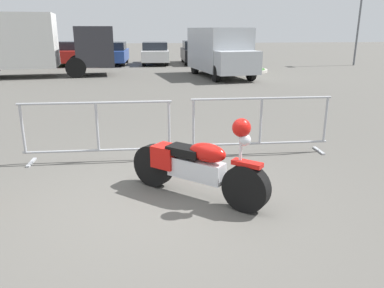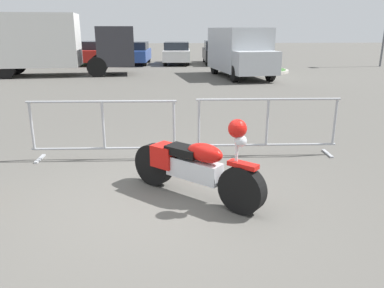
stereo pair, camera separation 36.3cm
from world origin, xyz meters
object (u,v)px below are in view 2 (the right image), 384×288
Objects in this scene: parked_car_blue at (135,53)px; pedestrian at (268,51)px; motorcycle at (194,166)px; parked_car_green at (53,53)px; crowd_barrier_far at (267,126)px; parked_car_red at (94,53)px; crowd_barrier_near at (104,129)px; parked_car_black at (217,52)px; parked_car_white at (177,53)px; delivery_van at (240,51)px; parked_car_maroon at (10,53)px; box_truck at (45,42)px.

pedestrian is (8.47, -1.81, 0.19)m from parked_car_blue.
parked_car_green is at bearing 151.53° from motorcycle.
parked_car_red is (-6.44, 19.43, 0.19)m from crowd_barrier_far.
parked_car_blue is 2.57× the size of pedestrian.
parked_car_black is at bearing 76.16° from crowd_barrier_near.
motorcycle is 21.07m from parked_car_black.
pedestrian is (5.74, -1.77, 0.20)m from parked_car_white.
delivery_van reaches higher than parked_car_green.
parked_car_red is 1.04× the size of parked_car_white.
parked_car_maroon reaches higher than parked_car_blue.
box_truck reaches higher than parked_car_black.
crowd_barrier_near is at bearing -159.32° from parked_car_green.
delivery_van is 11.20m from parked_car_red.
parked_car_maroon is at bearing 90.18° from parked_car_blue.
parked_car_maroon is 1.05× the size of parked_car_white.
parked_car_maroon reaches higher than crowd_barrier_near.
crowd_barrier_far is (2.94, 0.00, 0.00)m from crowd_barrier_near.
delivery_van is at bearing 117.98° from motorcycle.
crowd_barrier_near is at bearing -75.46° from box_truck.
crowd_barrier_far is at bearing -151.86° from parked_car_green.
crowd_barrier_near is 0.57× the size of parked_car_green.
delivery_van reaches higher than crowd_barrier_near.
delivery_van reaches higher than pedestrian.
crowd_barrier_near is 19.26m from parked_car_white.
box_truck is 7.37m from parked_car_blue.
delivery_van is 13.41m from parked_car_green.
crowd_barrier_far is (1.47, 1.71, 0.10)m from motorcycle.
parked_car_maroon is at bearing 90.98° from parked_car_black.
motorcycle is 23.72m from parked_car_maroon.
box_truck is (-4.71, 13.03, 1.08)m from crowd_barrier_near.
parked_car_red is at bearing 108.32° from crowd_barrier_far.
parked_car_maroon is at bearing 92.06° from parked_car_green.
motorcycle is 16.03m from box_truck.
parked_car_black is (-0.06, 7.23, -0.48)m from delivery_van.
parked_car_maroon reaches higher than parked_car_white.
box_truck is 7.87m from parked_car_maroon.
crowd_barrier_near is 0.60× the size of parked_car_white.
crowd_barrier_near is (-1.47, 1.71, 0.10)m from motorcycle.
delivery_van is at bearing -116.31° from parked_car_maroon.
parked_car_red is (2.73, -0.11, -0.01)m from parked_car_green.
motorcycle is at bearing -100.90° from pedestrian.
parked_car_white reaches higher than crowd_barrier_far.
crowd_barrier_near is 0.58× the size of parked_car_maroon.
pedestrian is (12.42, 4.35, -0.72)m from box_truck.
parked_car_blue is (3.95, 6.16, -0.90)m from box_truck.
parked_car_blue is 8.66m from pedestrian.
motorcycle reaches higher than crowd_barrier_near.
parked_car_red is at bearing 100.19° from crowd_barrier_near.
parked_car_red is (1.22, 6.40, -0.88)m from box_truck.
parked_car_blue is 0.96× the size of parked_car_black.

